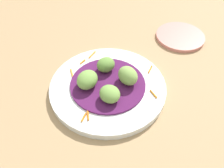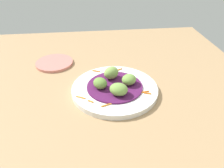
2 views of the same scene
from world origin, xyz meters
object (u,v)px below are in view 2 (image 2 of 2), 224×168
Objects in this scene: side_plate_small at (54,63)px; guac_scoop_left at (111,73)px; guac_scoop_center at (100,83)px; main_plate at (115,89)px; guac_scoop_back at (129,80)px; guac_scoop_right at (119,89)px.

guac_scoop_left is at bearing -38.51° from side_plate_small.
main_plate is at bearing 7.30° from guac_scoop_center.
guac_scoop_back is at bearing 7.30° from guac_scoop_center.
guac_scoop_left is 6.67cm from guac_scoop_back.
guac_scoop_right reaches higher than guac_scoop_center.
guac_scoop_center is 0.32× the size of side_plate_small.
main_plate is at bearing -82.70° from guac_scoop_left.
main_plate is 6.04× the size of guac_scoop_center.
main_plate is 5.00× the size of guac_scoop_right.
guac_scoop_back is (9.33, 1.20, -0.08)cm from guac_scoop_center.
guac_scoop_back is 0.34× the size of side_plate_small.
guac_scoop_right is 0.38× the size of side_plate_small.
side_plate_small is at bearing 130.35° from guac_scoop_right.
guac_scoop_right reaches higher than guac_scoop_back.
guac_scoop_center is 27.65cm from side_plate_small.
guac_scoop_center reaches higher than side_plate_small.
guac_scoop_left reaches higher than side_plate_small.
main_plate is 5.31× the size of guac_scoop_left.
main_plate is at bearing -172.70° from guac_scoop_back.
guac_scoop_left is 0.94× the size of guac_scoop_right.
guac_scoop_center is 6.65cm from guac_scoop_right.
main_plate is 5.57cm from guac_scoop_back.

